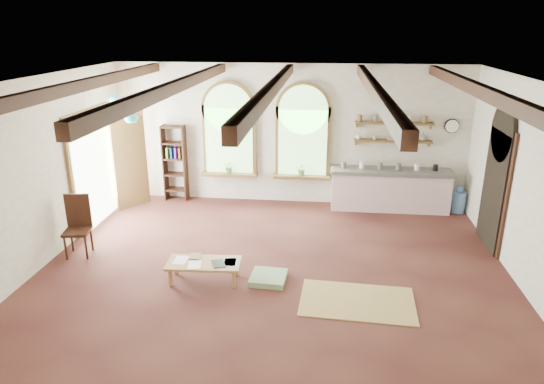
# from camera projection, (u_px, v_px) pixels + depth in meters

# --- Properties ---
(floor) EXTENTS (8.00, 8.00, 0.00)m
(floor) POSITION_uv_depth(u_px,v_px,m) (273.00, 270.00, 8.32)
(floor) COLOR #542C22
(floor) RESTS_ON ground
(ceiling_beams) EXTENTS (6.20, 6.80, 0.18)m
(ceiling_beams) POSITION_uv_depth(u_px,v_px,m) (273.00, 87.00, 7.31)
(ceiling_beams) COLOR #361A11
(ceiling_beams) RESTS_ON ceiling
(window_left) EXTENTS (1.30, 0.28, 2.20)m
(window_left) POSITION_uv_depth(u_px,v_px,m) (229.00, 133.00, 11.15)
(window_left) COLOR brown
(window_left) RESTS_ON floor
(window_right) EXTENTS (1.30, 0.28, 2.20)m
(window_right) POSITION_uv_depth(u_px,v_px,m) (303.00, 135.00, 10.97)
(window_right) COLOR brown
(window_right) RESTS_ON floor
(left_doorway) EXTENTS (0.10, 1.90, 2.50)m
(left_doorway) POSITION_uv_depth(u_px,v_px,m) (94.00, 169.00, 10.05)
(left_doorway) COLOR brown
(left_doorway) RESTS_ON floor
(right_doorway) EXTENTS (0.10, 1.30, 2.40)m
(right_doorway) POSITION_uv_depth(u_px,v_px,m) (494.00, 190.00, 8.95)
(right_doorway) COLOR black
(right_doorway) RESTS_ON floor
(kitchen_counter) EXTENTS (2.68, 0.62, 0.94)m
(kitchen_counter) POSITION_uv_depth(u_px,v_px,m) (390.00, 189.00, 10.93)
(kitchen_counter) COLOR silver
(kitchen_counter) RESTS_ON floor
(wall_shelf_lower) EXTENTS (1.70, 0.24, 0.04)m
(wall_shelf_lower) POSITION_uv_depth(u_px,v_px,m) (393.00, 141.00, 10.74)
(wall_shelf_lower) COLOR brown
(wall_shelf_lower) RESTS_ON wall_back
(wall_shelf_upper) EXTENTS (1.70, 0.24, 0.04)m
(wall_shelf_upper) POSITION_uv_depth(u_px,v_px,m) (394.00, 123.00, 10.61)
(wall_shelf_upper) COLOR brown
(wall_shelf_upper) RESTS_ON wall_back
(wall_clock) EXTENTS (0.32, 0.04, 0.32)m
(wall_clock) POSITION_uv_depth(u_px,v_px,m) (452.00, 126.00, 10.56)
(wall_clock) COLOR black
(wall_clock) RESTS_ON wall_back
(bookshelf) EXTENTS (0.53, 0.32, 1.80)m
(bookshelf) POSITION_uv_depth(u_px,v_px,m) (175.00, 163.00, 11.43)
(bookshelf) COLOR #361A11
(bookshelf) RESTS_ON floor
(coffee_table) EXTENTS (1.22, 0.62, 0.34)m
(coffee_table) POSITION_uv_depth(u_px,v_px,m) (204.00, 264.00, 7.90)
(coffee_table) COLOR #A37F4A
(coffee_table) RESTS_ON floor
(side_chair) EXTENTS (0.52, 0.52, 1.12)m
(side_chair) POSITION_uv_depth(u_px,v_px,m) (79.00, 238.00, 8.81)
(side_chair) COLOR #361A11
(side_chair) RESTS_ON floor
(floor_mat) EXTENTS (1.78, 1.15, 0.02)m
(floor_mat) POSITION_uv_depth(u_px,v_px,m) (357.00, 301.00, 7.38)
(floor_mat) COLOR tan
(floor_mat) RESTS_ON floor
(floor_cushion) EXTENTS (0.61, 0.61, 0.10)m
(floor_cushion) POSITION_uv_depth(u_px,v_px,m) (268.00, 278.00, 7.98)
(floor_cushion) COLOR gray
(floor_cushion) RESTS_ON floor
(water_jug_a) EXTENTS (0.29, 0.29, 0.56)m
(water_jug_a) POSITION_uv_depth(u_px,v_px,m) (425.00, 200.00, 10.92)
(water_jug_a) COLOR #5585B7
(water_jug_a) RESTS_ON floor
(water_jug_b) EXTENTS (0.32, 0.32, 0.62)m
(water_jug_b) POSITION_uv_depth(u_px,v_px,m) (458.00, 201.00, 10.83)
(water_jug_b) COLOR #5585B7
(water_jug_b) RESTS_ON floor
(balloon_cluster) EXTENTS (0.78, 0.81, 1.14)m
(balloon_cluster) POSITION_uv_depth(u_px,v_px,m) (126.00, 109.00, 10.07)
(balloon_cluster) COLOR white
(balloon_cluster) RESTS_ON floor
(table_book) EXTENTS (0.19, 0.26, 0.02)m
(table_book) POSITION_uv_depth(u_px,v_px,m) (190.00, 256.00, 8.06)
(table_book) COLOR olive
(table_book) RESTS_ON coffee_table
(tablet) EXTENTS (0.29, 0.33, 0.01)m
(tablet) POSITION_uv_depth(u_px,v_px,m) (218.00, 263.00, 7.82)
(tablet) COLOR black
(tablet) RESTS_ON coffee_table
(potted_plant_left) EXTENTS (0.27, 0.23, 0.30)m
(potted_plant_left) POSITION_uv_depth(u_px,v_px,m) (229.00, 167.00, 11.31)
(potted_plant_left) COLOR #598C4C
(potted_plant_left) RESTS_ON window_left
(potted_plant_right) EXTENTS (0.27, 0.23, 0.30)m
(potted_plant_right) POSITION_uv_depth(u_px,v_px,m) (302.00, 169.00, 11.13)
(potted_plant_right) COLOR #598C4C
(potted_plant_right) RESTS_ON window_right
(shelf_cup_a) EXTENTS (0.12, 0.10, 0.10)m
(shelf_cup_a) POSITION_uv_depth(u_px,v_px,m) (359.00, 137.00, 10.80)
(shelf_cup_a) COLOR white
(shelf_cup_a) RESTS_ON wall_shelf_lower
(shelf_cup_b) EXTENTS (0.10, 0.10, 0.09)m
(shelf_cup_b) POSITION_uv_depth(u_px,v_px,m) (375.00, 138.00, 10.76)
(shelf_cup_b) COLOR beige
(shelf_cup_b) RESTS_ON wall_shelf_lower
(shelf_bowl_a) EXTENTS (0.22, 0.22, 0.05)m
(shelf_bowl_a) POSITION_uv_depth(u_px,v_px,m) (391.00, 139.00, 10.73)
(shelf_bowl_a) COLOR beige
(shelf_bowl_a) RESTS_ON wall_shelf_lower
(shelf_bowl_b) EXTENTS (0.20, 0.20, 0.06)m
(shelf_bowl_b) POSITION_uv_depth(u_px,v_px,m) (407.00, 139.00, 10.70)
(shelf_bowl_b) COLOR #8C664C
(shelf_bowl_b) RESTS_ON wall_shelf_lower
(shelf_vase) EXTENTS (0.18, 0.18, 0.19)m
(shelf_vase) POSITION_uv_depth(u_px,v_px,m) (423.00, 137.00, 10.64)
(shelf_vase) COLOR slate
(shelf_vase) RESTS_ON wall_shelf_lower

